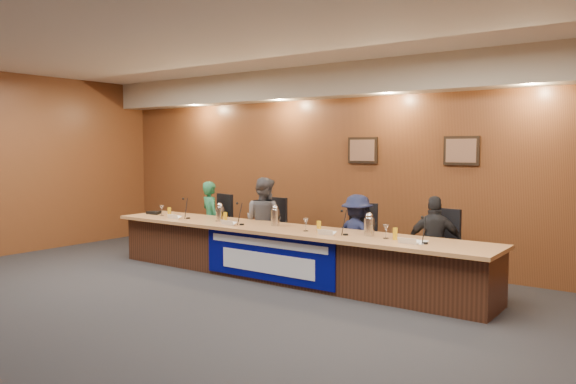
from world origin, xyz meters
name	(u,v)px	position (x,y,z in m)	size (l,w,h in m)	color
floor	(156,320)	(0.00, 0.00, 0.00)	(10.00, 10.00, 0.00)	#232326
ceiling	(150,24)	(0.00, 0.00, 3.20)	(10.00, 8.00, 0.04)	silver
wall_back	(342,165)	(0.00, 4.00, 1.60)	(10.00, 0.04, 3.20)	brown
soffit	(335,81)	(0.00, 3.75, 2.95)	(10.00, 0.50, 0.50)	beige
dais_body	(285,255)	(0.00, 2.40, 0.35)	(6.00, 0.80, 0.70)	#391D12
dais_top	(283,230)	(0.00, 2.35, 0.72)	(6.10, 0.95, 0.05)	#B17A49
banner	(267,257)	(0.00, 1.99, 0.38)	(2.20, 0.02, 0.65)	#010465
banner_text_upper	(266,243)	(0.00, 1.97, 0.58)	(2.00, 0.01, 0.10)	silver
banner_text_lower	(266,263)	(0.00, 1.97, 0.30)	(1.60, 0.01, 0.28)	silver
wall_photo_left	(363,150)	(0.40, 3.97, 1.85)	(0.52, 0.04, 0.42)	black
wall_photo_right	(461,151)	(2.00, 3.97, 1.85)	(0.52, 0.04, 0.42)	black
panelist_a	(211,219)	(-2.03, 2.98, 0.66)	(0.48, 0.31, 1.31)	#1B5938
panelist_b	(264,221)	(-0.85, 2.98, 0.71)	(0.69, 0.54, 1.42)	#4F4E53
panelist_c	(357,237)	(0.86, 2.98, 0.61)	(0.79, 0.46, 1.23)	#121735
panelist_d	(435,244)	(2.02, 2.98, 0.63)	(0.74, 0.31, 1.27)	black
office_chair_a	(215,228)	(-2.03, 3.08, 0.48)	(0.48, 0.48, 0.08)	black
office_chair_b	(268,235)	(-0.85, 3.08, 0.48)	(0.48, 0.48, 0.08)	black
office_chair_c	(360,245)	(0.86, 3.08, 0.48)	(0.48, 0.48, 0.08)	black
office_chair_d	(437,254)	(2.02, 3.08, 0.48)	(0.48, 0.48, 0.08)	black
nameplate_a	(173,216)	(-2.03, 2.11, 0.80)	(0.24, 0.06, 0.09)	white
microphone_a	(188,218)	(-1.84, 2.27, 0.76)	(0.07, 0.07, 0.02)	black
juice_glass_a	(169,212)	(-2.31, 2.30, 0.82)	(0.06, 0.06, 0.15)	gold
water_glass_a	(162,211)	(-2.46, 2.27, 0.84)	(0.08, 0.08, 0.18)	silver
nameplate_b	(227,222)	(-0.83, 2.09, 0.80)	(0.24, 0.06, 0.09)	white
microphone_b	(242,224)	(-0.66, 2.23, 0.76)	(0.07, 0.07, 0.02)	black
juice_glass_b	(225,217)	(-1.09, 2.33, 0.82)	(0.06, 0.06, 0.15)	gold
water_glass_b	(218,215)	(-1.24, 2.33, 0.84)	(0.08, 0.08, 0.18)	silver
nameplate_c	(325,232)	(0.85, 2.14, 0.80)	(0.24, 0.06, 0.09)	white
microphone_c	(346,235)	(1.07, 2.29, 0.76)	(0.07, 0.07, 0.02)	black
juice_glass_c	(319,226)	(0.63, 2.32, 0.82)	(0.06, 0.06, 0.15)	gold
water_glass_c	(306,225)	(0.45, 2.27, 0.84)	(0.08, 0.08, 0.18)	silver
nameplate_d	(407,240)	(2.00, 2.13, 0.80)	(0.24, 0.06, 0.09)	white
microphone_d	(425,243)	(2.17, 2.27, 0.76)	(0.07, 0.07, 0.02)	black
juice_glass_d	(395,234)	(1.75, 2.34, 0.82)	(0.06, 0.06, 0.15)	gold
water_glass_d	(386,232)	(1.62, 2.34, 0.84)	(0.08, 0.08, 0.18)	silver
carafe_left	(220,214)	(-1.22, 2.36, 0.86)	(0.12, 0.12, 0.22)	silver
carafe_mid	(275,218)	(-0.21, 2.45, 0.87)	(0.12, 0.12, 0.24)	silver
carafe_right	(369,227)	(1.34, 2.43, 0.87)	(0.13, 0.13, 0.23)	silver
speakerphone	(155,213)	(-2.75, 2.37, 0.78)	(0.32, 0.32, 0.05)	black
paper_stack	(417,242)	(2.04, 2.33, 0.75)	(0.22, 0.30, 0.01)	white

